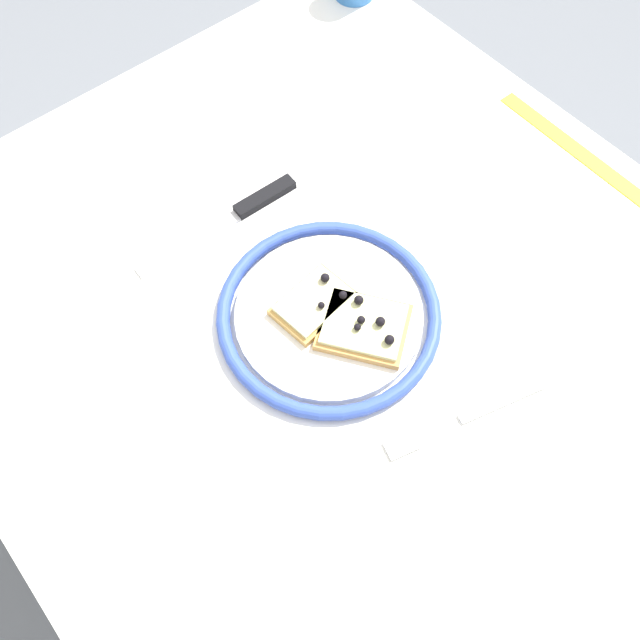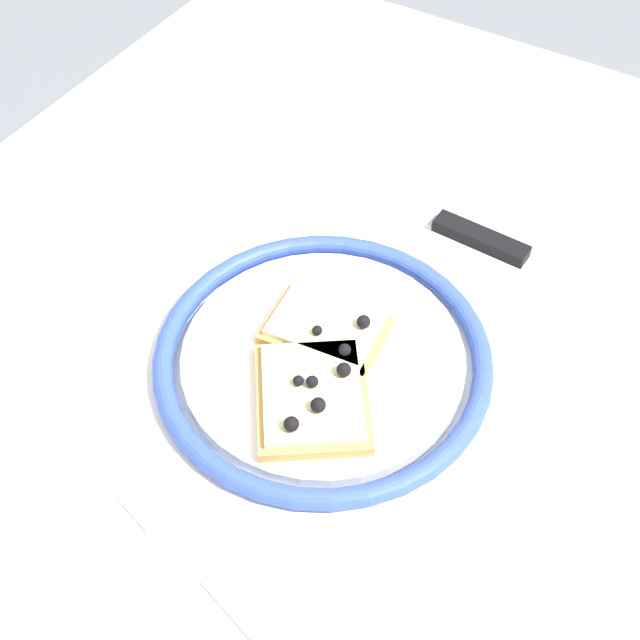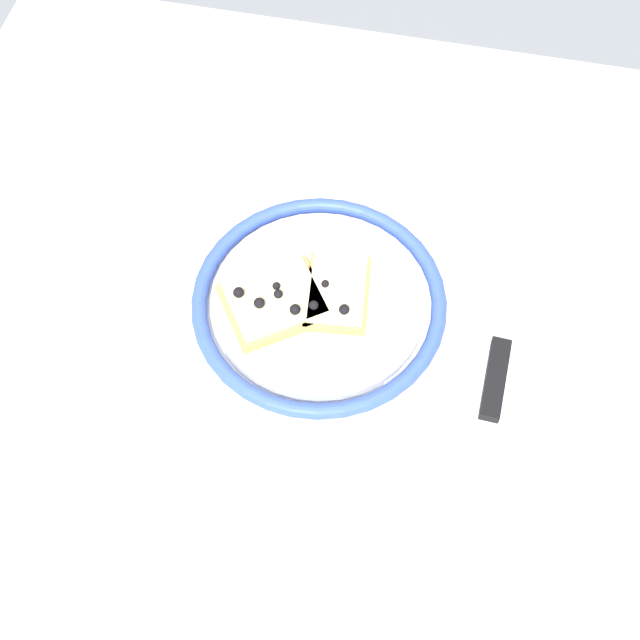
# 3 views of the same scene
# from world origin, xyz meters

# --- Properties ---
(ground_plane) EXTENTS (6.00, 6.00, 0.00)m
(ground_plane) POSITION_xyz_m (0.00, 0.00, 0.00)
(ground_plane) COLOR slate
(dining_table) EXTENTS (1.02, 0.91, 0.75)m
(dining_table) POSITION_xyz_m (0.00, 0.00, 0.65)
(dining_table) COLOR white
(dining_table) RESTS_ON ground_plane
(plate) EXTENTS (0.27, 0.27, 0.02)m
(plate) POSITION_xyz_m (-0.01, 0.03, 0.76)
(plate) COLOR white
(plate) RESTS_ON dining_table
(pizza_slice_near) EXTENTS (0.07, 0.10, 0.03)m
(pizza_slice_near) POSITION_xyz_m (0.01, 0.04, 0.77)
(pizza_slice_near) COLOR tan
(pizza_slice_near) RESTS_ON plate
(pizza_slice_far) EXTENTS (0.13, 0.13, 0.03)m
(pizza_slice_far) POSITION_xyz_m (-0.05, 0.01, 0.77)
(pizza_slice_far) COLOR tan
(pizza_slice_far) RESTS_ON plate
(knife) EXTENTS (0.03, 0.24, 0.01)m
(knife) POSITION_xyz_m (0.18, 0.01, 0.75)
(knife) COLOR silver
(knife) RESTS_ON dining_table
(fork) EXTENTS (0.07, 0.20, 0.00)m
(fork) POSITION_xyz_m (-0.21, -0.00, 0.75)
(fork) COLOR silver
(fork) RESTS_ON dining_table
(measuring_tape) EXTENTS (0.31, 0.03, 0.00)m
(measuring_tape) POSITION_xyz_m (-0.05, -0.41, 0.75)
(measuring_tape) COLOR yellow
(measuring_tape) RESTS_ON dining_table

